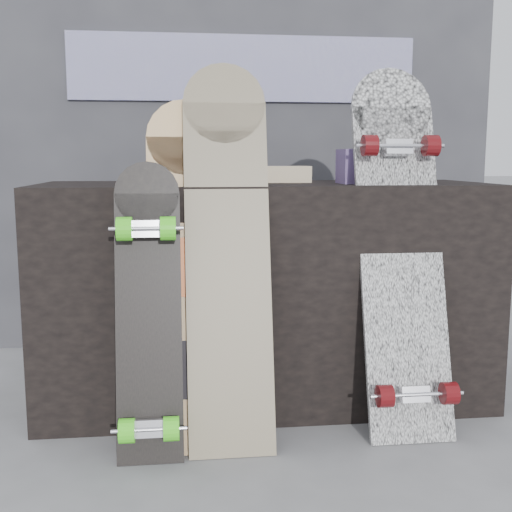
{
  "coord_description": "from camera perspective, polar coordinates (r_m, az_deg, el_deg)",
  "views": [
    {
      "loc": [
        -0.31,
        -1.8,
        0.89
      ],
      "look_at": [
        -0.07,
        0.2,
        0.58
      ],
      "focal_mm": 45.0,
      "sensor_mm": 36.0,
      "label": 1
    }
  ],
  "objects": [
    {
      "name": "merch_box_small",
      "position": [
        2.31,
        9.2,
        7.87
      ],
      "size": [
        0.14,
        0.14,
        0.12
      ],
      "primitive_type": "cube",
      "color": "#59356D",
      "rests_on": "vendor_table"
    },
    {
      "name": "ground",
      "position": [
        2.03,
        2.7,
        -17.28
      ],
      "size": [
        60.0,
        60.0,
        0.0
      ],
      "primitive_type": "plane",
      "color": "slate",
      "rests_on": "ground"
    },
    {
      "name": "vendor_table",
      "position": [
        2.37,
        0.79,
        -3.21
      ],
      "size": [
        1.6,
        0.6,
        0.8
      ],
      "primitive_type": "cube",
      "color": "black",
      "rests_on": "ground"
    },
    {
      "name": "skateboard_dark",
      "position": [
        1.92,
        -9.55,
        -4.62
      ],
      "size": [
        0.2,
        0.27,
        0.88
      ],
      "rotation": [
        -0.21,
        0.0,
        0.0
      ],
      "color": "black",
      "rests_on": "ground"
    },
    {
      "name": "merch_box_flat",
      "position": [
        2.39,
        2.14,
        7.27
      ],
      "size": [
        0.22,
        0.1,
        0.06
      ],
      "primitive_type": "cube",
      "color": "#D1B78C",
      "rests_on": "vendor_table"
    },
    {
      "name": "longboard_geisha",
      "position": [
        2.0,
        -6.11,
        -0.55
      ],
      "size": [
        0.25,
        0.28,
        1.08
      ],
      "rotation": [
        -0.24,
        0.0,
        0.0
      ],
      "color": "beige",
      "rests_on": "ground"
    },
    {
      "name": "merch_box_purple",
      "position": [
        2.26,
        -7.11,
        7.64
      ],
      "size": [
        0.18,
        0.12,
        0.1
      ],
      "primitive_type": "cube",
      "color": "#59356D",
      "rests_on": "vendor_table"
    },
    {
      "name": "longboard_cascadia",
      "position": [
        2.15,
        12.75,
        1.37
      ],
      "size": [
        0.28,
        0.42,
        1.2
      ],
      "rotation": [
        -0.29,
        0.0,
        0.0
      ],
      "color": "white",
      "rests_on": "ground"
    },
    {
      "name": "longboard_celtic",
      "position": [
        1.99,
        -2.55,
        1.29
      ],
      "size": [
        0.26,
        0.32,
        1.19
      ],
      "rotation": [
        -0.25,
        0.0,
        0.0
      ],
      "color": "#CCB68B",
      "rests_on": "ground"
    },
    {
      "name": "booth",
      "position": [
        3.17,
        -1.25,
        12.53
      ],
      "size": [
        2.4,
        0.22,
        2.2
      ],
      "color": "#35343A",
      "rests_on": "ground"
    }
  ]
}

